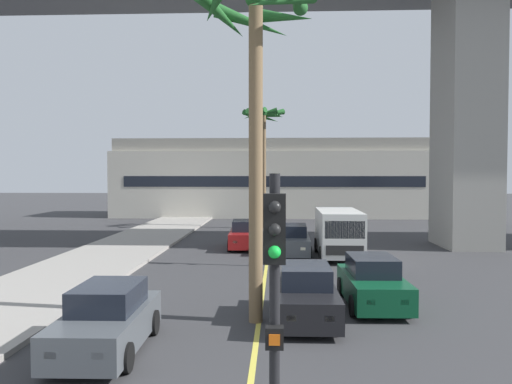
{
  "coord_description": "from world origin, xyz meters",
  "views": [
    {
      "loc": [
        0.56,
        1.54,
        4.2
      ],
      "look_at": [
        0.0,
        14.0,
        3.75
      ],
      "focal_mm": 35.77,
      "sensor_mm": 36.0,
      "label": 1
    }
  ],
  "objects": [
    {
      "name": "delivery_van",
      "position": [
        3.55,
        27.13,
        1.29
      ],
      "size": [
        2.18,
        5.26,
        2.36
      ],
      "color": "silver",
      "rests_on": "ground"
    },
    {
      "name": "car_queue_fourth",
      "position": [
        1.27,
        27.72,
        0.72
      ],
      "size": [
        1.87,
        4.12,
        1.56
      ],
      "color": "#4C5156",
      "rests_on": "ground"
    },
    {
      "name": "car_queue_fifth",
      "position": [
        1.33,
        16.07,
        0.72
      ],
      "size": [
        1.85,
        4.11,
        1.56
      ],
      "color": "black",
      "rests_on": "ground"
    },
    {
      "name": "traffic_light_median_near",
      "position": [
        0.51,
        7.12,
        2.71
      ],
      "size": [
        0.24,
        0.37,
        4.2
      ],
      "color": "black",
      "rests_on": "ground"
    },
    {
      "name": "car_queue_front",
      "position": [
        -3.49,
        13.29,
        0.72
      ],
      "size": [
        1.9,
        4.13,
        1.56
      ],
      "color": "#4C5156",
      "rests_on": "ground"
    },
    {
      "name": "pier_building_backdrop",
      "position": [
        0.0,
        52.45,
        3.69
      ],
      "size": [
        30.91,
        8.04,
        7.5
      ],
      "color": "beige",
      "rests_on": "ground"
    },
    {
      "name": "palm_tree_near_median",
      "position": [
        -0.6,
        40.42,
        7.62
      ],
      "size": [
        3.33,
        3.36,
        9.18
      ],
      "color": "brown",
      "rests_on": "ground"
    },
    {
      "name": "traffic_light_median_far",
      "position": [
        -0.47,
        24.45,
        2.71
      ],
      "size": [
        0.24,
        0.37,
        4.2
      ],
      "color": "black",
      "rests_on": "ground"
    },
    {
      "name": "palm_tree_mid_median",
      "position": [
        -0.07,
        15.81,
        7.52
      ],
      "size": [
        3.5,
        3.55,
        9.37
      ],
      "color": "brown",
      "rests_on": "ground"
    },
    {
      "name": "car_queue_second",
      "position": [
        3.54,
        17.77,
        0.72
      ],
      "size": [
        1.9,
        4.14,
        1.56
      ],
      "color": "#0C4728",
      "rests_on": "ground"
    },
    {
      "name": "car_queue_third",
      "position": [
        -1.33,
        30.04,
        0.72
      ],
      "size": [
        1.96,
        4.16,
        1.56
      ],
      "color": "maroon",
      "rests_on": "ground"
    },
    {
      "name": "lane_stripe_center",
      "position": [
        0.0,
        24.0,
        0.0
      ],
      "size": [
        0.14,
        56.0,
        0.01
      ],
      "primitive_type": "cube",
      "color": "#DBCC4C",
      "rests_on": "ground"
    }
  ]
}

